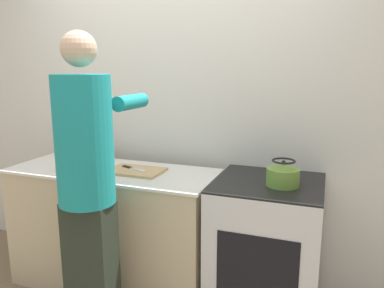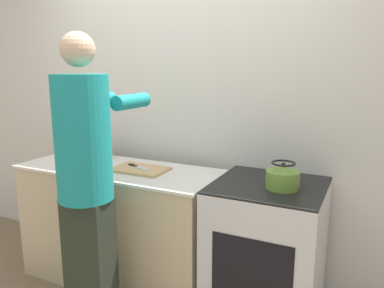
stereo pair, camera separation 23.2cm
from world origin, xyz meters
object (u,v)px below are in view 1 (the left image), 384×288
Objects in this scene: knife at (133,168)px; person at (88,181)px; canister_jar at (92,151)px; cutting_board at (135,171)px; kettle at (283,175)px; oven at (266,249)px; bowl_prep at (66,165)px.

person is at bearing -68.39° from knife.
canister_jar is at bearing 178.91° from knife.
person is 4.67× the size of cutting_board.
person is 9.11× the size of kettle.
canister_jar is at bearing 158.64° from cutting_board.
oven is at bearing 151.67° from kettle.
person is 0.87m from canister_jar.
oven is 1.51m from canister_jar.
canister_jar is (-1.50, 0.20, -0.01)m from kettle.
cutting_board is (-0.92, -0.04, 0.45)m from oven.
person reaches higher than cutting_board.
bowl_prep is at bearing -175.76° from kettle.
oven is 1.21m from person.
oven is 4.11× the size of knife.
bowl_prep is at bearing 139.54° from person.
knife is 0.49m from bowl_prep.
knife is (-0.01, 0.55, -0.07)m from person.
oven is 1.02m from cutting_board.
canister_jar is at bearing 172.38° from kettle.
person is 12.32× the size of canister_jar.
knife is at bearing -21.14° from canister_jar.
knife is (-0.02, 0.01, 0.01)m from cutting_board.
kettle reaches higher than knife.
person is at bearing -152.59° from kettle.
person is 8.15× the size of knife.
person is 0.55m from knife.
cutting_board is at bearing 89.08° from person.
oven is at bearing 6.47° from bowl_prep.
oven is at bearing -6.15° from canister_jar.
cutting_board is 1.01m from kettle.
canister_jar reaches higher than cutting_board.
canister_jar is at bearing 89.23° from bowl_prep.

